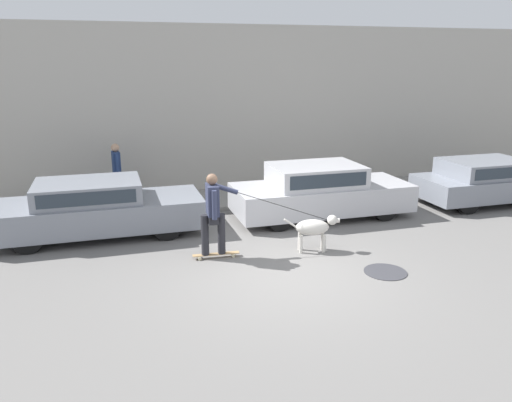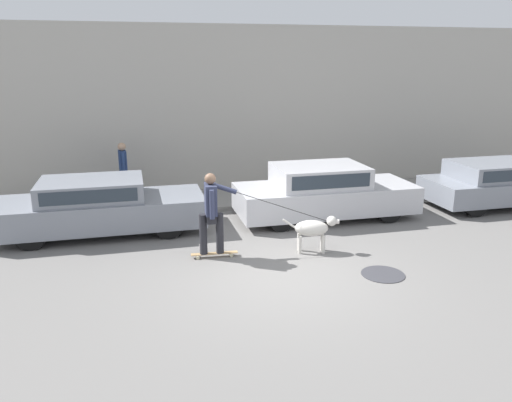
% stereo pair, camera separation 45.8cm
% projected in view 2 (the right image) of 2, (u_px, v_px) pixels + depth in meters
% --- Properties ---
extents(ground_plane, '(36.00, 36.00, 0.00)m').
position_uv_depth(ground_plane, '(283.00, 274.00, 9.22)').
color(ground_plane, slate).
extents(back_wall, '(32.00, 0.30, 4.82)m').
position_uv_depth(back_wall, '(225.00, 111.00, 14.60)').
color(back_wall, '#ADA89E').
rests_on(back_wall, ground_plane).
extents(sidewalk_curb, '(30.00, 1.98, 0.11)m').
position_uv_depth(sidewalk_curb, '(233.00, 198.00, 14.15)').
color(sidewalk_curb, gray).
rests_on(sidewalk_curb, ground_plane).
extents(parked_car_0, '(4.63, 1.84, 1.27)m').
position_uv_depth(parked_car_0, '(100.00, 207.00, 11.30)').
color(parked_car_0, black).
rests_on(parked_car_0, ground_plane).
extents(parked_car_1, '(4.47, 1.84, 1.35)m').
position_uv_depth(parked_car_1, '(324.00, 193.00, 12.44)').
color(parked_car_1, black).
rests_on(parked_car_1, ground_plane).
extents(parked_car_2, '(3.96, 1.83, 1.22)m').
position_uv_depth(parked_car_2, '(497.00, 184.00, 13.50)').
color(parked_car_2, black).
rests_on(parked_car_2, ground_plane).
extents(dog, '(1.15, 0.46, 0.77)m').
position_uv_depth(dog, '(313.00, 229.00, 10.18)').
color(dog, beige).
rests_on(dog, ground_plane).
extents(skateboarder, '(2.86, 0.63, 1.73)m').
position_uv_depth(skateboarder, '(212.00, 210.00, 9.78)').
color(skateboarder, beige).
rests_on(skateboarder, ground_plane).
extents(pedestrian_with_bag, '(0.24, 0.66, 1.62)m').
position_uv_depth(pedestrian_with_bag, '(123.00, 169.00, 13.38)').
color(pedestrian_with_bag, '#3D4760').
rests_on(pedestrian_with_bag, sidewalk_curb).
extents(manhole_cover, '(0.80, 0.80, 0.01)m').
position_uv_depth(manhole_cover, '(383.00, 274.00, 9.21)').
color(manhole_cover, '#38383D').
rests_on(manhole_cover, ground_plane).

